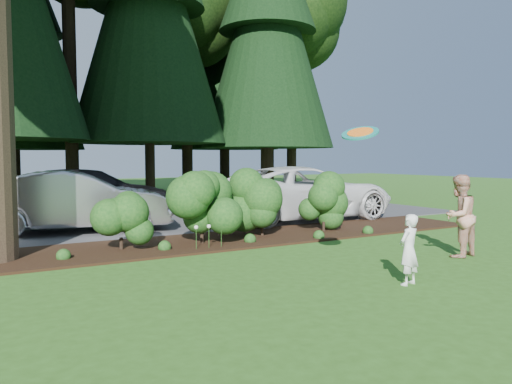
{
  "coord_description": "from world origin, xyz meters",
  "views": [
    {
      "loc": [
        -4.84,
        -7.44,
        2.03
      ],
      "look_at": [
        0.39,
        1.54,
        1.3
      ],
      "focal_mm": 35.0,
      "sensor_mm": 36.0,
      "label": 1
    }
  ],
  "objects_px": {
    "car_white_suv": "(303,193)",
    "adult": "(459,216)",
    "child": "(409,250)",
    "frisbee": "(360,133)",
    "car_dark_suv": "(91,193)",
    "car_silver_wagon": "(75,201)"
  },
  "relations": [
    {
      "from": "child",
      "to": "car_dark_suv",
      "type": "bearing_deg",
      "value": -91.97
    },
    {
      "from": "frisbee",
      "to": "child",
      "type": "bearing_deg",
      "value": -19.54
    },
    {
      "from": "car_dark_suv",
      "to": "frisbee",
      "type": "height_order",
      "value": "frisbee"
    },
    {
      "from": "car_dark_suv",
      "to": "car_silver_wagon",
      "type": "bearing_deg",
      "value": 159.79
    },
    {
      "from": "car_silver_wagon",
      "to": "child",
      "type": "bearing_deg",
      "value": -145.41
    },
    {
      "from": "adult",
      "to": "car_silver_wagon",
      "type": "bearing_deg",
      "value": -58.43
    },
    {
      "from": "car_white_suv",
      "to": "adult",
      "type": "bearing_deg",
      "value": 174.48
    },
    {
      "from": "adult",
      "to": "car_white_suv",
      "type": "bearing_deg",
      "value": -104.99
    },
    {
      "from": "adult",
      "to": "frisbee",
      "type": "relative_size",
      "value": 2.9
    },
    {
      "from": "car_white_suv",
      "to": "car_dark_suv",
      "type": "xyz_separation_m",
      "value": [
        -5.76,
        4.0,
        -0.05
      ]
    },
    {
      "from": "car_white_suv",
      "to": "child",
      "type": "height_order",
      "value": "car_white_suv"
    },
    {
      "from": "child",
      "to": "frisbee",
      "type": "bearing_deg",
      "value": -33.5
    },
    {
      "from": "child",
      "to": "adult",
      "type": "distance_m",
      "value": 2.84
    },
    {
      "from": "child",
      "to": "adult",
      "type": "relative_size",
      "value": 0.68
    },
    {
      "from": "car_silver_wagon",
      "to": "child",
      "type": "relative_size",
      "value": 4.39
    },
    {
      "from": "car_dark_suv",
      "to": "adult",
      "type": "xyz_separation_m",
      "value": [
        5.06,
        -10.43,
        0.0
      ]
    },
    {
      "from": "frisbee",
      "to": "car_white_suv",
      "type": "bearing_deg",
      "value": 60.4
    },
    {
      "from": "car_white_suv",
      "to": "adult",
      "type": "distance_m",
      "value": 6.47
    },
    {
      "from": "frisbee",
      "to": "car_dark_suv",
      "type": "bearing_deg",
      "value": 98.36
    },
    {
      "from": "child",
      "to": "adult",
      "type": "bearing_deg",
      "value": -171.32
    },
    {
      "from": "car_dark_suv",
      "to": "adult",
      "type": "distance_m",
      "value": 11.59
    },
    {
      "from": "car_white_suv",
      "to": "adult",
      "type": "xyz_separation_m",
      "value": [
        -0.71,
        -6.43,
        -0.04
      ]
    }
  ]
}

